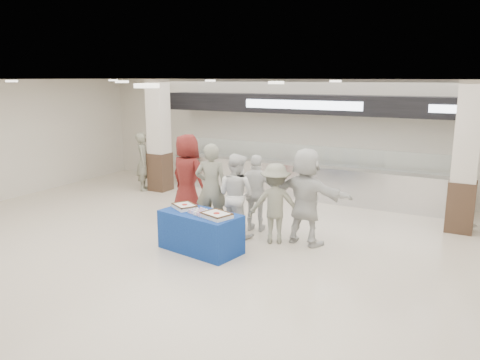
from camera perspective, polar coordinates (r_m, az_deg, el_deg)
The scene contains 15 objects.
ground at distance 8.50m, azimuth -5.38°, elevation -10.12°, with size 14.00×14.00×0.00m, color beige.
serving_line at distance 12.86m, azimuth 7.87°, elevation 2.95°, with size 8.70×0.85×2.80m.
column_left at distance 13.71m, azimuth -9.85°, elevation 5.03°, with size 0.55×0.55×3.20m.
column_right at distance 10.86m, azimuth 25.78°, elevation 2.07°, with size 0.55×0.55×3.20m.
display_table at distance 8.97m, azimuth -4.82°, elevation -6.31°, with size 1.55×0.78×0.75m, color navy.
sheet_cake_left at distance 9.17m, azimuth -6.77°, elevation -3.17°, with size 0.58×0.54×0.10m.
sheet_cake_right at distance 8.53m, azimuth -2.88°, elevation -4.26°, with size 0.61×0.53×0.10m.
cupcake_tray at distance 8.78m, azimuth -4.81°, elevation -3.92°, with size 0.51×0.45×0.07m.
civilian_maroon at distance 10.85m, azimuth -6.41°, elevation 0.36°, with size 0.97×0.63×1.99m, color maroon.
soldier_a at distance 9.92m, azimuth -3.50°, elevation -0.98°, with size 0.70×0.46×1.91m, color slate.
chef_tall at distance 9.66m, azimuth -0.48°, elevation -1.85°, with size 0.84×0.66×1.74m, color white.
chef_short at distance 9.98m, azimuth 2.04°, elevation -1.61°, with size 0.97×0.41×1.66m, color white.
soldier_b at distance 9.28m, azimuth 4.31°, elevation -2.88°, with size 1.04×0.60×1.61m, color slate.
civilian_white at distance 9.24m, azimuth 8.05°, elevation -2.01°, with size 1.79×0.57×1.93m, color silver.
soldier_bg at distance 13.90m, azimuth -11.68°, elevation 2.20°, with size 0.62×0.40×1.69m, color slate.
Camera 1 is at (4.37, -6.52, 3.25)m, focal length 35.00 mm.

